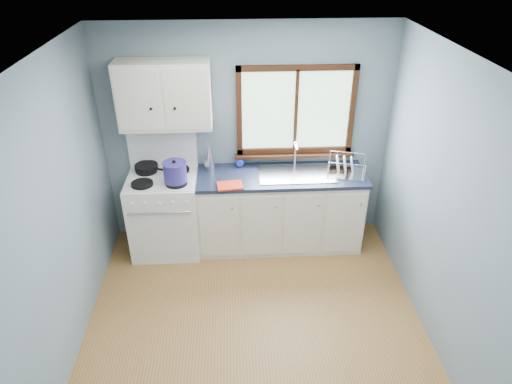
{
  "coord_description": "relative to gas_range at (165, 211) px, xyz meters",
  "views": [
    {
      "loc": [
        -0.16,
        -2.93,
        3.3
      ],
      "look_at": [
        0.05,
        0.9,
        1.05
      ],
      "focal_mm": 32.0,
      "sensor_mm": 36.0,
      "label": 1
    }
  ],
  "objects": [
    {
      "name": "floor",
      "position": [
        0.95,
        -1.47,
        -0.5
      ],
      "size": [
        3.2,
        3.6,
        0.02
      ],
      "primitive_type": "cube",
      "color": "#9D6C36",
      "rests_on": "ground"
    },
    {
      "name": "ceiling",
      "position": [
        0.95,
        -1.47,
        2.02
      ],
      "size": [
        3.2,
        3.6,
        0.02
      ],
      "primitive_type": "cube",
      "color": "white",
      "rests_on": "wall_back"
    },
    {
      "name": "wall_back",
      "position": [
        0.95,
        0.34,
        0.76
      ],
      "size": [
        3.2,
        0.02,
        2.5
      ],
      "primitive_type": "cube",
      "color": "slate",
      "rests_on": "ground"
    },
    {
      "name": "wall_left",
      "position": [
        -0.66,
        -1.47,
        0.76
      ],
      "size": [
        0.02,
        3.6,
        2.5
      ],
      "primitive_type": "cube",
      "color": "slate",
      "rests_on": "ground"
    },
    {
      "name": "wall_right",
      "position": [
        2.56,
        -1.47,
        0.76
      ],
      "size": [
        0.02,
        3.6,
        2.5
      ],
      "primitive_type": "cube",
      "color": "slate",
      "rests_on": "ground"
    },
    {
      "name": "gas_range",
      "position": [
        0.0,
        0.0,
        0.0
      ],
      "size": [
        0.76,
        0.69,
        1.36
      ],
      "color": "white",
      "rests_on": "floor"
    },
    {
      "name": "base_cabinets",
      "position": [
        1.31,
        0.02,
        -0.08
      ],
      "size": [
        1.85,
        0.6,
        0.88
      ],
      "color": "silver",
      "rests_on": "floor"
    },
    {
      "name": "countertop",
      "position": [
        1.31,
        0.02,
        0.41
      ],
      "size": [
        1.89,
        0.64,
        0.04
      ],
      "primitive_type": "cube",
      "color": "black",
      "rests_on": "base_cabinets"
    },
    {
      "name": "sink",
      "position": [
        1.49,
        0.02,
        0.37
      ],
      "size": [
        0.84,
        0.46,
        0.44
      ],
      "color": "silver",
      "rests_on": "countertop"
    },
    {
      "name": "window",
      "position": [
        1.48,
        0.3,
        0.98
      ],
      "size": [
        1.36,
        0.1,
        1.03
      ],
      "color": "#9EC6A8",
      "rests_on": "wall_back"
    },
    {
      "name": "upper_cabinets",
      "position": [
        0.1,
        0.15,
        1.31
      ],
      "size": [
        0.95,
        0.35,
        0.7
      ],
      "color": "silver",
      "rests_on": "wall_back"
    },
    {
      "name": "skillet",
      "position": [
        -0.18,
        0.15,
        0.49
      ],
      "size": [
        0.41,
        0.33,
        0.05
      ],
      "rotation": [
        0.0,
        0.0,
        -0.4
      ],
      "color": "black",
      "rests_on": "gas_range"
    },
    {
      "name": "stockpot",
      "position": [
        0.17,
        -0.14,
        0.58
      ],
      "size": [
        0.3,
        0.3,
        0.25
      ],
      "rotation": [
        0.0,
        0.0,
        -0.24
      ],
      "color": "navy",
      "rests_on": "gas_range"
    },
    {
      "name": "utensil_crock",
      "position": [
        0.52,
        0.19,
        0.5
      ],
      "size": [
        0.12,
        0.12,
        0.36
      ],
      "rotation": [
        0.0,
        0.0,
        -0.1
      ],
      "color": "silver",
      "rests_on": "countertop"
    },
    {
      "name": "thermos",
      "position": [
        0.52,
        0.15,
        0.56
      ],
      "size": [
        0.08,
        0.08,
        0.27
      ],
      "primitive_type": "cylinder",
      "rotation": [
        0.0,
        0.0,
        -0.34
      ],
      "color": "silver",
      "rests_on": "countertop"
    },
    {
      "name": "soap_bottle",
      "position": [
        0.86,
        0.2,
        0.55
      ],
      "size": [
        0.1,
        0.1,
        0.24
      ],
      "primitive_type": "imported",
      "rotation": [
        0.0,
        0.0,
        -0.1
      ],
      "color": "#2334D8",
      "rests_on": "countertop"
    },
    {
      "name": "dish_towel",
      "position": [
        0.74,
        -0.22,
        0.44
      ],
      "size": [
        0.29,
        0.22,
        0.02
      ],
      "primitive_type": "cube",
      "rotation": [
        0.0,
        0.0,
        0.12
      ],
      "color": "red",
      "rests_on": "countertop"
    },
    {
      "name": "dish_rack",
      "position": [
        2.02,
        -0.01,
        0.48
      ],
      "size": [
        0.47,
        0.4,
        0.21
      ],
      "rotation": [
        0.0,
        0.0,
        -0.26
      ],
      "color": "silver",
      "rests_on": "countertop"
    }
  ]
}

